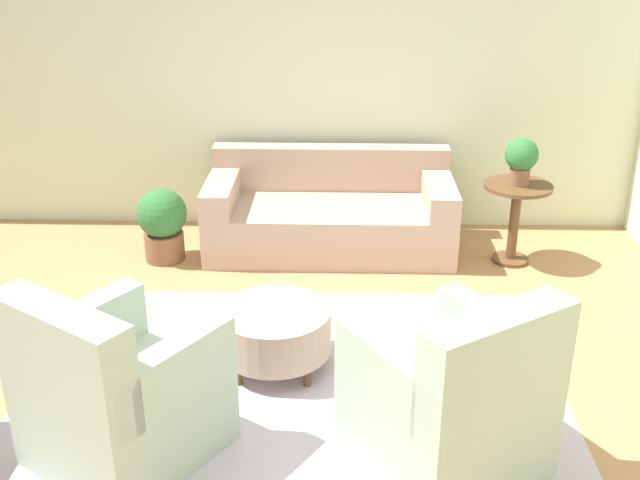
# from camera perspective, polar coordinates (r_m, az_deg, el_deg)

# --- Properties ---
(ground_plane) EXTENTS (16.00, 16.00, 0.00)m
(ground_plane) POSITION_cam_1_polar(r_m,az_deg,el_deg) (4.60, -2.11, -11.35)
(ground_plane) COLOR #AD7F51
(wall_back) EXTENTS (9.38, 0.12, 2.80)m
(wall_back) POSITION_cam_1_polar(r_m,az_deg,el_deg) (6.64, -0.75, 12.79)
(wall_back) COLOR beige
(wall_back) RESTS_ON ground_plane
(rug) EXTENTS (3.24, 2.49, 0.01)m
(rug) POSITION_cam_1_polar(r_m,az_deg,el_deg) (4.59, -2.11, -11.30)
(rug) COLOR #BCB2C1
(rug) RESTS_ON ground_plane
(couch) EXTENTS (2.05, 0.96, 0.80)m
(couch) POSITION_cam_1_polar(r_m,az_deg,el_deg) (6.37, 0.77, 1.95)
(couch) COLOR tan
(couch) RESTS_ON ground_plane
(armchair_left) EXTENTS (1.13, 1.14, 0.99)m
(armchair_left) POSITION_cam_1_polar(r_m,az_deg,el_deg) (4.01, -15.29, -11.45)
(armchair_left) COLOR #9EB29E
(armchair_left) RESTS_ON rug
(armchair_right) EXTENTS (1.13, 1.14, 0.99)m
(armchair_right) POSITION_cam_1_polar(r_m,az_deg,el_deg) (3.89, 10.10, -12.11)
(armchair_right) COLOR #9EB29E
(armchair_right) RESTS_ON rug
(ottoman_table) EXTENTS (0.70, 0.70, 0.40)m
(ottoman_table) POSITION_cam_1_polar(r_m,az_deg,el_deg) (4.68, -3.46, -6.87)
(ottoman_table) COLOR tan
(ottoman_table) RESTS_ON rug
(side_table) EXTENTS (0.54, 0.54, 0.67)m
(side_table) POSITION_cam_1_polar(r_m,az_deg,el_deg) (6.23, 14.68, 2.28)
(side_table) COLOR brown
(side_table) RESTS_ON ground_plane
(potted_plant_on_side_table) EXTENTS (0.26, 0.26, 0.38)m
(potted_plant_on_side_table) POSITION_cam_1_polar(r_m,az_deg,el_deg) (6.09, 15.09, 6.06)
(potted_plant_on_side_table) COLOR brown
(potted_plant_on_side_table) RESTS_ON side_table
(potted_plant_floor) EXTENTS (0.41, 0.41, 0.61)m
(potted_plant_floor) POSITION_cam_1_polar(r_m,az_deg,el_deg) (6.24, -11.91, 1.34)
(potted_plant_floor) COLOR brown
(potted_plant_floor) RESTS_ON ground_plane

